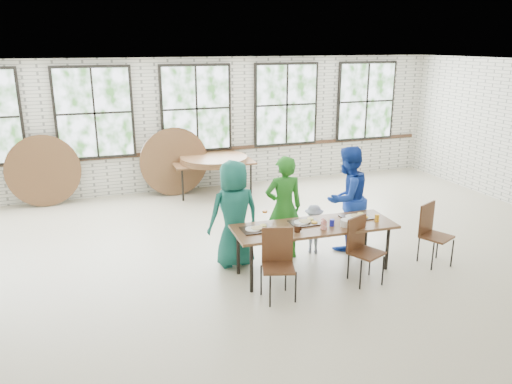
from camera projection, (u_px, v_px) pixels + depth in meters
room at (196, 111)px, 11.26m from camera, size 12.00×12.00×12.00m
dining_table at (314, 229)px, 7.31m from camera, size 2.43×0.90×0.74m
chair_near_left at (278, 257)px, 6.64m from camera, size 0.52×0.51×0.95m
chair_near_right at (361, 244)px, 7.09m from camera, size 0.55×0.54×0.95m
chair_spare at (431, 229)px, 7.67m from camera, size 0.55×0.54×0.95m
adult_teal at (234, 214)px, 7.53m from camera, size 0.85×0.60×1.65m
adult_green at (284, 208)px, 7.79m from camera, size 0.64×0.45×1.66m
toddler at (314, 229)px, 8.08m from camera, size 0.60×0.49×0.82m
adult_blue at (347, 198)px, 8.13m from camera, size 1.02×0.91×1.73m
storage_table at (214, 165)px, 11.16m from camera, size 1.81×0.78×0.74m
tabletop_clutter at (320, 223)px, 7.30m from camera, size 2.06×0.57×0.11m
round_tops_stacked at (214, 159)px, 11.12m from camera, size 1.50×1.50×0.13m
round_tops_leaning at (133, 165)px, 10.90m from camera, size 4.25×0.35×1.49m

